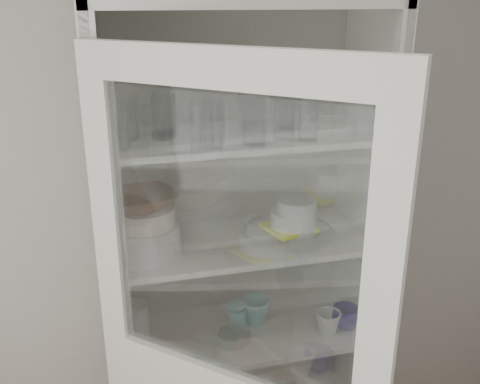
{
  "coord_description": "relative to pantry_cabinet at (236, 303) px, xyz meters",
  "views": [
    {
      "loc": [
        -0.26,
        -0.48,
        2.1
      ],
      "look_at": [
        0.2,
        1.27,
        1.44
      ],
      "focal_mm": 40.0,
      "sensor_mm": 36.0,
      "label": 1
    }
  ],
  "objects": [
    {
      "name": "wall_back",
      "position": [
        -0.2,
        0.16,
        0.36
      ],
      "size": [
        3.6,
        0.02,
        2.6
      ],
      "primitive_type": "cube",
      "color": "#B7B2AD",
      "rests_on": "ground"
    },
    {
      "name": "pantry_cabinet",
      "position": [
        0.0,
        0.0,
        0.0
      ],
      "size": [
        1.0,
        0.45,
        2.1
      ],
      "color": "#B2B1A9",
      "rests_on": "floor"
    },
    {
      "name": "tumbler_0",
      "position": [
        -0.41,
        -0.17,
        0.79
      ],
      "size": [
        0.09,
        0.09,
        0.13
      ],
      "primitive_type": "cylinder",
      "rotation": [
        0.0,
        0.0,
        -0.41
      ],
      "color": "silver",
      "rests_on": "shelf_glass"
    },
    {
      "name": "tumbler_1",
      "position": [
        -0.16,
        -0.21,
        0.8
      ],
      "size": [
        0.08,
        0.08,
        0.15
      ],
      "primitive_type": "cylinder",
      "rotation": [
        0.0,
        0.0,
        0.01
      ],
      "color": "silver",
      "rests_on": "shelf_glass"
    },
    {
      "name": "tumbler_2",
      "position": [
        0.0,
        -0.22,
        0.8
      ],
      "size": [
        0.08,
        0.08,
        0.15
      ],
      "primitive_type": "cylinder",
      "rotation": [
        0.0,
        0.0,
        0.04
      ],
      "color": "silver",
      "rests_on": "shelf_glass"
    },
    {
      "name": "tumbler_3",
      "position": [
        -0.14,
        -0.23,
        0.79
      ],
      "size": [
        0.09,
        0.09,
        0.14
      ],
      "primitive_type": "cylinder",
      "rotation": [
        0.0,
        0.0,
        -0.37
      ],
      "color": "silver",
      "rests_on": "shelf_glass"
    },
    {
      "name": "tumbler_4",
      "position": [
        0.19,
        -0.22,
        0.79
      ],
      "size": [
        0.07,
        0.07,
        0.13
      ],
      "primitive_type": "cylinder",
      "rotation": [
        0.0,
        0.0,
        0.09
      ],
      "color": "silver",
      "rests_on": "shelf_glass"
    },
    {
      "name": "tumbler_5",
      "position": [
        0.12,
        -0.17,
        0.79
      ],
      "size": [
        0.07,
        0.07,
        0.14
      ],
      "primitive_type": "cylinder",
      "rotation": [
        0.0,
        0.0,
        -0.08
      ],
      "color": "silver",
      "rests_on": "shelf_glass"
    },
    {
      "name": "tumbler_6",
      "position": [
        0.41,
        -0.18,
        0.8
      ],
      "size": [
        0.09,
        0.09,
        0.15
      ],
      "primitive_type": "cylinder",
      "rotation": [
        0.0,
        0.0,
        -0.24
      ],
      "color": "silver",
      "rests_on": "shelf_glass"
    },
    {
      "name": "tumbler_7",
      "position": [
        -0.27,
        -0.08,
        0.79
      ],
      "size": [
        0.09,
        0.09,
        0.14
      ],
      "primitive_type": "cylinder",
      "rotation": [
        0.0,
        0.0,
        0.32
      ],
      "color": "silver",
      "rests_on": "shelf_glass"
    },
    {
      "name": "tumbler_8",
      "position": [
        -0.38,
        -0.05,
        0.79
      ],
      "size": [
        0.08,
        0.08,
        0.14
      ],
      "primitive_type": "cylinder",
      "rotation": [
        0.0,
        0.0,
        -0.25
      ],
      "color": "silver",
      "rests_on": "shelf_glass"
    },
    {
      "name": "tumbler_9",
      "position": [
        -0.25,
        -0.06,
        0.79
      ],
      "size": [
        0.09,
        0.09,
        0.14
      ],
      "primitive_type": "cylinder",
      "rotation": [
        0.0,
        0.0,
        0.32
      ],
      "color": "silver",
      "rests_on": "shelf_glass"
    },
    {
      "name": "tumbler_10",
      "position": [
        0.15,
        -0.06,
        0.79
      ],
      "size": [
        0.09,
        0.09,
        0.13
      ],
      "primitive_type": "cylinder",
      "rotation": [
        0.0,
        0.0,
        0.41
      ],
      "color": "silver",
      "rests_on": "shelf_glass"
    },
    {
      "name": "tumbler_11",
      "position": [
        0.19,
        -0.06,
        0.79
      ],
      "size": [
        0.09,
        0.09,
        0.14
      ],
      "primitive_type": "cylinder",
      "rotation": [
        0.0,
        0.0,
        0.43
      ],
      "color": "silver",
      "rests_on": "shelf_glass"
    },
    {
      "name": "goblet_0",
      "position": [
        -0.25,
        0.01,
        0.81
      ],
      "size": [
        0.08,
        0.08,
        0.18
      ],
      "primitive_type": null,
      "color": "silver",
      "rests_on": "shelf_glass"
    },
    {
      "name": "goblet_1",
      "position": [
        0.05,
        0.01,
        0.81
      ],
      "size": [
        0.08,
        0.08,
        0.18
      ],
      "primitive_type": null,
      "color": "silver",
      "rests_on": "shelf_glass"
    },
    {
      "name": "goblet_2",
      "position": [
        0.16,
        0.05,
        0.82
      ],
      "size": [
        0.08,
        0.08,
        0.19
      ],
      "primitive_type": null,
      "color": "silver",
      "rests_on": "shelf_glass"
    },
    {
      "name": "goblet_3",
      "position": [
        0.2,
        0.06,
        0.81
      ],
      "size": [
        0.08,
        0.08,
        0.18
      ],
      "primitive_type": null,
      "color": "silver",
      "rests_on": "shelf_glass"
    },
    {
      "name": "plate_stack_front",
      "position": [
        -0.35,
        -0.12,
        0.38
      ],
      "size": [
        0.24,
        0.24,
        0.11
      ],
      "primitive_type": "cylinder",
      "color": "silver",
      "rests_on": "shelf_plates"
    },
    {
      "name": "plate_stack_back",
      "position": [
        -0.33,
        0.08,
        0.38
      ],
      "size": [
        0.22,
        0.22,
        0.11
      ],
      "primitive_type": "cylinder",
      "color": "silver",
      "rests_on": "shelf_plates"
    },
    {
      "name": "cream_bowl",
      "position": [
        -0.35,
        -0.12,
        0.47
      ],
      "size": [
        0.22,
        0.22,
        0.06
      ],
      "primitive_type": "cylinder",
      "rotation": [
        0.0,
        0.0,
        -0.07
      ],
      "color": "#EFE3CE",
      "rests_on": "plate_stack_front"
    },
    {
      "name": "terracotta_bowl",
      "position": [
        -0.35,
        -0.12,
        0.52
      ],
      "size": [
        0.28,
        0.28,
        0.05
      ],
      "primitive_type": "imported",
      "rotation": [
        0.0,
        0.0,
        0.29
      ],
      "color": "brown",
      "rests_on": "cream_bowl"
    },
    {
      "name": "glass_platter",
      "position": [
        0.19,
        -0.07,
        0.33
      ],
      "size": [
        0.45,
        0.45,
        0.02
      ],
      "primitive_type": "cylinder",
      "rotation": [
        0.0,
        0.0,
        -0.43
      ],
      "color": "silver",
      "rests_on": "shelf_plates"
    },
    {
      "name": "yellow_trivet",
      "position": [
        0.19,
        -0.07,
        0.35
      ],
      "size": [
        0.2,
        0.2,
        0.01
      ],
      "primitive_type": "cube",
      "rotation": [
        0.0,
        0.0,
        0.25
      ],
      "color": "#FFFA19",
      "rests_on": "glass_platter"
    },
    {
      "name": "white_ramekin",
      "position": [
        0.19,
        -0.07,
        0.38
      ],
      "size": [
        0.18,
        0.18,
        0.06
      ],
      "primitive_type": "cylinder",
      "rotation": [
        0.0,
        0.0,
        0.35
      ],
      "color": "silver",
      "rests_on": "yellow_trivet"
    },
    {
      "name": "grey_bowl_stack",
      "position": [
        0.21,
        -0.08,
        0.39
      ],
      "size": [
        0.15,
        0.15,
        0.14
      ],
      "primitive_type": "cylinder",
      "color": "silver",
      "rests_on": "shelf_plates"
    },
    {
      "name": "mug_blue",
      "position": [
        0.41,
        -0.15,
        -0.03
      ],
      "size": [
        0.15,
        0.15,
        0.09
      ],
      "primitive_type": "imported",
      "rotation": [
        0.0,
        0.0,
        -0.42
      ],
      "color": "navy",
      "rests_on": "shelf_mugs"
    },
    {
      "name": "mug_teal",
      "position": [
        0.07,
        -0.04,
        -0.03
      ],
      "size": [
        0.12,
        0.12,
        0.11
      ],
      "primitive_type": "imported",
      "rotation": [
        0.0,
        0.0,
        0.08
      ],
      "color": "teal",
      "rests_on": "shelf_mugs"
    },
    {
      "name": "mug_white",
      "position": [
        0.33,
        -0.18,
        -0.03
      ],
      "size": [
        0.1,
        0.1,
        0.09
      ],
      "primitive_type": "imported",
      "rotation": [
        0.0,
        0.0,
        -0.03
      ],
      "color": "silver",
      "rests_on": "shelf_mugs"
    },
    {
      "name": "teal_jar",
      "position": [
        -0.01,
        -0.04,
        -0.03
      ],
      "size": [
        0.08,
        0.08,
        0.1
      ],
      "color": "teal",
      "rests_on": "shelf_mugs"
    },
    {
      "name": "measuring_cups",
      "position": [
        -0.05,
        -0.14,
        -0.06
      ],
      "size": [
        0.11,
        0.11,
        0.04
      ],
      "primitive_type": "cylinder",
      "color": "#B2B2B3",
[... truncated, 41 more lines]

